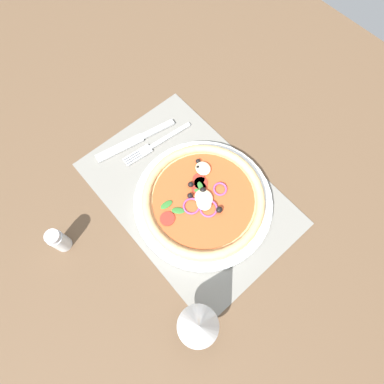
# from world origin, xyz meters

# --- Properties ---
(ground_plane) EXTENTS (1.90, 1.40, 0.02)m
(ground_plane) POSITION_xyz_m (0.00, 0.00, -0.01)
(ground_plane) COLOR brown
(placemat) EXTENTS (0.45, 0.31, 0.00)m
(placemat) POSITION_xyz_m (0.00, 0.00, 0.00)
(placemat) COLOR slate
(placemat) RESTS_ON ground_plane
(plate) EXTENTS (0.29, 0.29, 0.01)m
(plate) POSITION_xyz_m (-0.04, -0.01, 0.01)
(plate) COLOR white
(plate) RESTS_ON placemat
(pizza) EXTENTS (0.26, 0.26, 0.03)m
(pizza) POSITION_xyz_m (-0.04, -0.01, 0.03)
(pizza) COLOR tan
(pizza) RESTS_ON plate
(fork) EXTENTS (0.03, 0.18, 0.00)m
(fork) POSITION_xyz_m (0.14, -0.02, 0.01)
(fork) COLOR silver
(fork) RESTS_ON placemat
(knife) EXTENTS (0.05, 0.20, 0.01)m
(knife) POSITION_xyz_m (0.18, 0.01, 0.01)
(knife) COLOR silver
(knife) RESTS_ON placemat
(wine_glass) EXTENTS (0.07, 0.07, 0.15)m
(wine_glass) POSITION_xyz_m (-0.21, 0.16, 0.10)
(wine_glass) COLOR silver
(wine_glass) RESTS_ON ground_plane
(pepper_shaker) EXTENTS (0.03, 0.03, 0.07)m
(pepper_shaker) POSITION_xyz_m (0.08, 0.27, 0.03)
(pepper_shaker) COLOR silver
(pepper_shaker) RESTS_ON ground_plane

